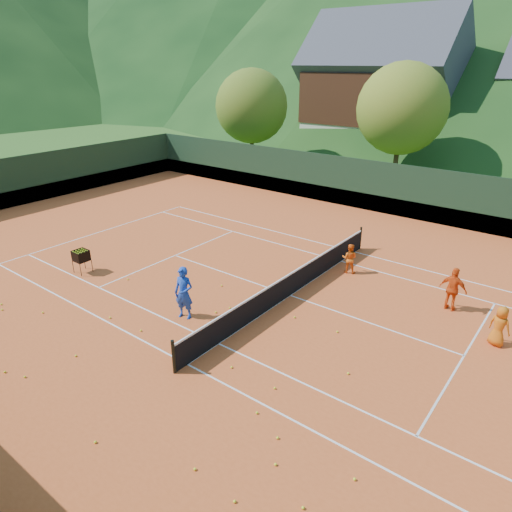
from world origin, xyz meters
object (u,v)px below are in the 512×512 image
Objects in this scene: student_b at (453,289)px; chalet_left at (381,92)px; coach at (184,293)px; student_a at (349,258)px; student_c at (499,326)px; ball_hopper at (81,256)px; tennis_net at (290,284)px.

student_b is 0.12× the size of chalet_left.
student_b is at bearing 24.98° from coach.
chalet_left is at bearing -85.37° from student_a.
student_c is 33.77m from chalet_left.
student_c is 0.10× the size of chalet_left.
student_b reaches higher than student_c.
coach is 0.14× the size of chalet_left.
student_a is 0.09× the size of chalet_left.
coach is at bearing 0.57° from ball_hopper.
chalet_left reaches higher than ball_hopper.
tennis_net is 8.93m from ball_hopper.
student_b is at bearing -21.24° from student_c.
tennis_net is (-0.80, -3.28, -0.14)m from student_a.
student_c is at bearing 10.10° from tennis_net.
chalet_left is (-1.86, 33.65, 4.88)m from ball_hopper.
student_b is (7.21, 6.23, -0.13)m from coach.
coach reaches higher than student_b.
student_a is 11.31m from ball_hopper.
student_c is (6.21, -2.03, 0.03)m from student_a.
student_a is 3.37m from tennis_net.
student_b is (4.38, -0.64, 0.18)m from student_a.
coach is 0.16× the size of tennis_net.
student_a is 0.11× the size of tennis_net.
ball_hopper is 34.06m from chalet_left.
student_a is 0.78× the size of student_b.
chalet_left is at bearing 108.43° from tennis_net.
coach reaches higher than student_c.
ball_hopper is (-13.32, -6.29, -0.07)m from student_b.
student_c reaches higher than tennis_net.
student_b is at bearing 26.98° from tennis_net.
coach is 9.53m from student_b.
coach is 4.15m from tennis_net.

